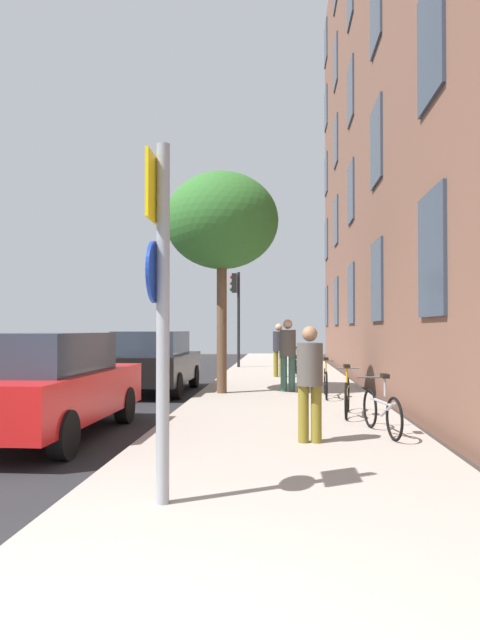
% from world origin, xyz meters
% --- Properties ---
extents(ground_plane, '(41.80, 41.80, 0.00)m').
position_xyz_m(ground_plane, '(-2.40, 15.00, 0.00)').
color(ground_plane, '#332D28').
extents(road_asphalt, '(7.00, 38.00, 0.01)m').
position_xyz_m(road_asphalt, '(-4.50, 15.00, 0.01)').
color(road_asphalt, '#232326').
rests_on(road_asphalt, ground).
extents(sidewalk, '(4.20, 38.00, 0.12)m').
position_xyz_m(sidewalk, '(1.10, 15.00, 0.06)').
color(sidewalk, '#9E9389').
rests_on(sidewalk, ground).
extents(building_facade, '(0.56, 27.00, 18.13)m').
position_xyz_m(building_facade, '(3.69, 14.50, 9.08)').
color(building_facade, brown).
rests_on(building_facade, ground).
extents(sign_post, '(0.16, 0.60, 3.25)m').
position_xyz_m(sign_post, '(-0.06, 2.96, 2.00)').
color(sign_post, gray).
rests_on(sign_post, sidewalk).
extents(traffic_light, '(0.43, 0.24, 3.93)m').
position_xyz_m(traffic_light, '(-0.79, 20.97, 2.80)').
color(traffic_light, black).
rests_on(traffic_light, sidewalk).
extents(tree_near, '(2.79, 2.79, 5.43)m').
position_xyz_m(tree_near, '(-0.41, 11.62, 4.33)').
color(tree_near, brown).
rests_on(tree_near, sidewalk).
extents(bicycle_0, '(0.45, 1.67, 0.91)m').
position_xyz_m(bicycle_0, '(2.53, 6.45, 0.47)').
color(bicycle_0, black).
rests_on(bicycle_0, sidewalk).
extents(bicycle_1, '(0.43, 1.61, 0.94)m').
position_xyz_m(bicycle_1, '(2.23, 8.22, 0.48)').
color(bicycle_1, black).
rests_on(bicycle_1, sidewalk).
extents(bicycle_2, '(0.42, 1.63, 0.93)m').
position_xyz_m(bicycle_2, '(2.07, 10.92, 0.48)').
color(bicycle_2, black).
rests_on(bicycle_2, sidewalk).
extents(bicycle_3, '(0.42, 1.70, 0.98)m').
position_xyz_m(bicycle_3, '(1.59, 16.97, 0.50)').
color(bicycle_3, black).
rests_on(bicycle_3, sidewalk).
extents(pedestrian_0, '(0.41, 0.41, 1.61)m').
position_xyz_m(pedestrian_0, '(1.43, 5.75, 1.04)').
color(pedestrian_0, olive).
rests_on(pedestrian_0, sidewalk).
extents(pedestrian_1, '(0.49, 0.49, 1.81)m').
position_xyz_m(pedestrian_1, '(1.22, 12.08, 1.16)').
color(pedestrian_1, '#33594C').
rests_on(pedestrian_1, sidewalk).
extents(pedestrian_2, '(0.50, 0.50, 1.75)m').
position_xyz_m(pedestrian_2, '(0.98, 16.37, 1.12)').
color(pedestrian_2, olive).
rests_on(pedestrian_2, sidewalk).
extents(car_0, '(1.78, 4.41, 1.62)m').
position_xyz_m(car_0, '(-2.53, 6.31, 0.84)').
color(car_0, red).
rests_on(car_0, road_asphalt).
extents(car_1, '(1.93, 4.26, 1.62)m').
position_xyz_m(car_1, '(-2.31, 12.48, 0.84)').
color(car_1, black).
rests_on(car_1, road_asphalt).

